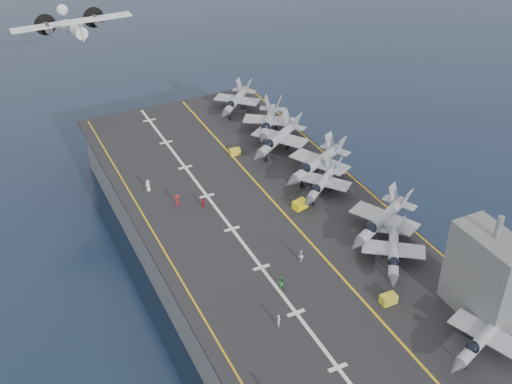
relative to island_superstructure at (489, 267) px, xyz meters
name	(u,v)px	position (x,y,z in m)	size (l,w,h in m)	color
ground	(267,270)	(-15.00, 30.00, -17.90)	(500.00, 500.00, 0.00)	#142135
hull	(267,246)	(-15.00, 30.00, -12.90)	(36.00, 90.00, 10.00)	#56595E
flight_deck	(267,220)	(-15.00, 30.00, -7.70)	(38.00, 92.00, 0.40)	black
foul_line	(284,214)	(-12.00, 30.00, -7.48)	(0.35, 90.00, 0.02)	gold
landing_centerline	(232,229)	(-21.00, 30.00, -7.48)	(0.50, 90.00, 0.02)	silver
deck_edge_port	(163,249)	(-32.00, 30.00, -7.48)	(0.25, 90.00, 0.02)	gold
deck_edge_stbd	(367,190)	(3.50, 30.00, -7.48)	(0.25, 90.00, 0.02)	gold
island_superstructure	(489,267)	(0.00, 0.00, 0.00)	(5.00, 10.00, 15.00)	#56595E
fighter_jet_0	(485,336)	(-4.10, -5.20, -5.15)	(15.80, 13.05, 4.71)	#8D939C
fighter_jet_2	(394,251)	(-4.13, 12.64, -5.20)	(14.98, 15.89, 4.60)	#9AA1AB
fighter_jet_3	(382,219)	(-1.53, 19.20, -4.84)	(18.25, 15.95, 5.32)	#8B939B
fighter_jet_4	(322,182)	(-3.79, 32.37, -5.23)	(15.70, 14.92, 4.55)	#A0A6AF
fighter_jet_5	(317,162)	(-1.83, 37.54, -4.80)	(18.52, 16.11, 5.40)	gray
fighter_jet_6	(278,138)	(-3.77, 48.09, -4.84)	(18.39, 17.04, 5.31)	#929BA1
fighter_jet_7	(269,121)	(-2.10, 54.99, -4.94)	(16.61, 17.70, 5.12)	#8D959B
fighter_jet_8	(236,100)	(-3.74, 66.38, -5.12)	(16.15, 16.22, 4.77)	#A3AAB2
tow_cart_a	(388,299)	(-9.29, 6.40, -6.87)	(2.13, 1.40, 1.26)	gold
tow_cart_b	(300,204)	(-9.01, 30.35, -6.83)	(2.55, 2.00, 1.34)	yellow
tow_cart_c	(235,152)	(-11.28, 50.28, -6.93)	(2.02, 1.44, 1.14)	gold
crew_1	(279,321)	(-24.05, 8.99, -6.61)	(1.09, 1.27, 1.78)	silver
crew_2	(281,283)	(-20.59, 14.97, -6.48)	(1.39, 1.09, 2.04)	#228D36
crew_3	(177,201)	(-26.27, 39.43, -6.48)	(0.84, 1.24, 2.04)	#B21919
crew_4	(203,202)	(-22.71, 37.26, -6.59)	(1.28, 1.30, 1.82)	#B21919
crew_5	(148,186)	(-29.08, 45.63, -6.47)	(1.34, 1.49, 2.07)	white
crew_7	(301,256)	(-15.41, 18.80, -6.56)	(1.34, 1.18, 1.87)	silver
transport_plane	(74,29)	(-30.93, 80.90, 9.21)	(23.07, 15.96, 5.38)	#B9BBBE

